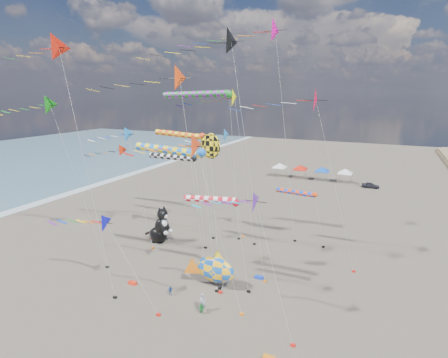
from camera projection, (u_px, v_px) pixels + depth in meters
ground at (145, 336)px, 28.95m from camera, size 260.00×260.00×0.00m
delta_kite_0 at (239, 206)px, 27.15m from camera, size 9.78×2.01×12.36m
delta_kite_1 at (231, 44)px, 33.14m from camera, size 13.70×2.79×25.80m
delta_kite_2 at (127, 136)px, 43.03m from camera, size 8.70×2.01×15.82m
delta_kite_3 at (56, 107)px, 38.23m from camera, size 13.24×2.25×19.58m
delta_kite_4 at (204, 148)px, 29.62m from camera, size 10.22×2.28×16.52m
delta_kite_5 at (266, 33)px, 43.10m from camera, size 17.12×3.12×28.61m
delta_kite_6 at (48, 48)px, 30.88m from camera, size 15.38×2.71×25.12m
delta_kite_7 at (233, 100)px, 43.24m from camera, size 10.80×2.42×20.32m
delta_kite_8 at (114, 152)px, 47.48m from camera, size 10.81×1.77×13.15m
delta_kite_9 at (321, 102)px, 36.84m from camera, size 13.78×2.72×20.35m
delta_kite_10 at (104, 227)px, 32.14m from camera, size 11.75×1.94×8.95m
delta_kite_11 at (214, 138)px, 47.41m from camera, size 9.93×2.06×15.07m
delta_kite_12 at (159, 80)px, 35.21m from camera, size 16.08×2.87×22.63m
windsock_0 at (173, 151)px, 33.99m from camera, size 8.96×0.81×14.62m
windsock_1 at (174, 158)px, 44.38m from camera, size 8.24×0.74×12.07m
windsock_2 at (182, 135)px, 46.93m from camera, size 8.83×0.79×14.59m
windsock_3 at (298, 193)px, 45.43m from camera, size 6.73×0.67×7.36m
windsock_4 at (213, 200)px, 34.75m from camera, size 7.34×0.71×9.66m
windsock_5 at (199, 95)px, 45.92m from camera, size 11.32×0.92×19.92m
angelfish_kite at (208, 147)px, 35.12m from camera, size 3.74×3.02×15.79m
cat_inflatable at (159, 224)px, 46.73m from camera, size 4.04×2.41×5.15m
fish_inflatable at (215, 269)px, 36.07m from camera, size 5.78×2.96×4.11m
person_adult at (203, 303)px, 32.07m from camera, size 0.79×0.73×1.81m
child_green at (201, 309)px, 31.75m from camera, size 0.51×0.40×1.04m
child_blue at (170, 291)px, 34.75m from camera, size 0.57×0.59×0.99m
kite_bag_0 at (191, 270)px, 39.60m from camera, size 0.90×0.44×0.30m
kite_bag_1 at (132, 283)px, 36.81m from camera, size 0.90×0.44×0.30m
kite_bag_2 at (259, 277)px, 37.95m from camera, size 0.90×0.44×0.30m
kite_bag_3 at (269, 358)px, 26.39m from camera, size 0.90×0.44×0.30m
tent_row at (311, 166)px, 80.37m from camera, size 19.20×4.20×3.80m
parked_car at (370, 185)px, 73.89m from camera, size 3.54×1.45×1.20m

